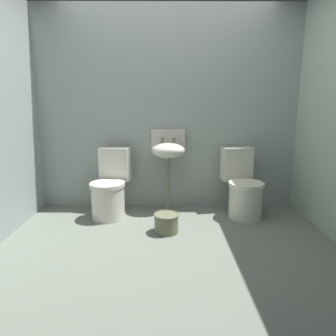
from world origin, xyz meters
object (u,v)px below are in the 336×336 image
Objects in this scene: toilet_right at (243,189)px; bucket at (166,223)px; sink at (168,150)px; toilet_left at (110,189)px.

toilet_right is 2.99× the size of bucket.
toilet_right is 0.99m from sink.
bucket is at bearing 19.40° from toilet_right.
toilet_left is 2.99× the size of bucket.
sink is at bearing -21.71° from toilet_right.
sink is at bearing 88.05° from bucket.
toilet_right is 0.79× the size of sink.
toilet_right is at bearing -12.12° from sink.
sink is (0.68, 0.19, 0.43)m from toilet_left.
sink reaches higher than toilet_left.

